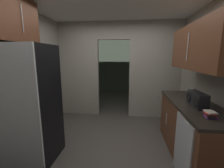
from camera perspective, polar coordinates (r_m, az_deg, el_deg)
name	(u,v)px	position (r m, az deg, el deg)	size (l,w,h in m)	color
ground	(111,150)	(2.92, -0.33, -24.20)	(20.00, 20.00, 0.00)	#47423D
kitchen_overhead_slab	(114,4)	(3.06, 0.89, 28.53)	(3.72, 7.37, 0.06)	silver
kitchen_partition	(120,68)	(4.09, 2.94, 6.14)	(3.32, 0.12, 2.58)	#9E998C
adjoining_room_shell	(122,66)	(6.13, 3.80, 7.00)	(3.32, 3.06, 2.58)	slate
refrigerator	(29,105)	(2.68, -29.37, -6.96)	(0.77, 0.72, 1.84)	black
lower_cabinet_run	(192,131)	(2.87, 28.36, -15.51)	(0.64, 1.77, 0.93)	brown
dishwasher	(182,149)	(2.37, 25.52, -21.83)	(0.02, 0.56, 0.87)	#B7BABC
upper_cabinet_counterside	(201,47)	(2.61, 30.98, 12.14)	(0.36, 1.60, 0.67)	brown
upper_cabinet_fridgeside	(11,19)	(2.84, -34.38, 19.97)	(0.36, 0.85, 0.69)	brown
boombox	(197,99)	(2.54, 30.00, -5.17)	(0.16, 0.41, 0.24)	black
book_stack	(210,114)	(2.19, 33.65, -9.73)	(0.14, 0.16, 0.08)	#8C3893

